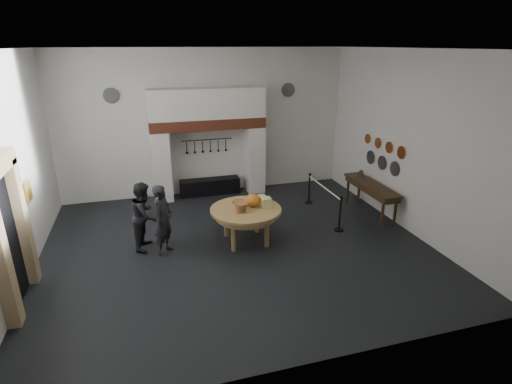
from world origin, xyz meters
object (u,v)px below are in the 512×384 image
object	(u,v)px
barrier_post_near	(340,215)
barrier_post_far	(309,189)
visitor_far	(145,215)
visitor_near	(163,220)
iron_range	(210,186)
side_table	(371,185)
work_table	(246,210)

from	to	relation	value
barrier_post_near	barrier_post_far	world-z (taller)	same
visitor_far	visitor_near	bearing A→B (deg)	-117.72
barrier_post_near	visitor_near	bearing A→B (deg)	178.88
visitor_far	barrier_post_far	xyz separation A→B (m)	(4.84, 1.51, -0.36)
iron_range	side_table	size ratio (longest dim) A/B	0.86
side_table	visitor_near	bearing A→B (deg)	-173.31
work_table	barrier_post_far	distance (m)	3.16
visitor_far	barrier_post_far	world-z (taller)	visitor_far
work_table	visitor_near	xyz separation A→B (m)	(-1.95, -0.01, -0.01)
visitor_far	barrier_post_near	bearing A→B (deg)	-78.46
visitor_far	work_table	bearing A→B (deg)	-82.23
work_table	iron_range	bearing A→B (deg)	94.36
iron_range	side_table	world-z (taller)	side_table
side_table	barrier_post_near	size ratio (longest dim) A/B	2.44
side_table	barrier_post_near	xyz separation A→B (m)	(-1.34, -0.76, -0.42)
barrier_post_near	barrier_post_far	bearing A→B (deg)	90.00
visitor_far	iron_range	bearing A→B (deg)	-16.16
iron_range	barrier_post_far	bearing A→B (deg)	-30.58
barrier_post_near	iron_range	bearing A→B (deg)	127.26
side_table	visitor_far	bearing A→B (deg)	-177.42
barrier_post_far	iron_range	bearing A→B (deg)	149.42
work_table	visitor_near	bearing A→B (deg)	-179.81
iron_range	work_table	size ratio (longest dim) A/B	1.11
work_table	side_table	size ratio (longest dim) A/B	0.78
work_table	barrier_post_far	bearing A→B (deg)	37.39
work_table	barrier_post_near	distance (m)	2.53
side_table	barrier_post_near	world-z (taller)	same
side_table	barrier_post_far	distance (m)	1.87
barrier_post_near	visitor_far	bearing A→B (deg)	174.26
visitor_far	side_table	xyz separation A→B (m)	(6.18, 0.28, 0.06)
iron_range	barrier_post_near	distance (m)	4.57
iron_range	side_table	distance (m)	5.04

